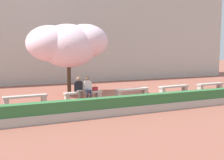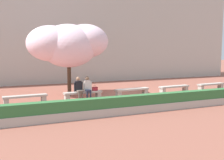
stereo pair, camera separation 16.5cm
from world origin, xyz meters
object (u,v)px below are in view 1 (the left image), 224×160
at_px(stone_bench_west_end, 26,98).
at_px(stone_bench_near_west, 83,94).
at_px(person_seated_right, 88,87).
at_px(stone_bench_center, 132,91).
at_px(stone_bench_near_east, 174,88).
at_px(cherry_tree_main, 68,44).
at_px(handbag, 95,89).
at_px(stone_bench_east_end, 210,85).
at_px(person_seated_left, 79,88).

height_order(stone_bench_west_end, stone_bench_near_west, same).
bearing_deg(person_seated_right, stone_bench_center, 1.08).
height_order(stone_bench_near_west, person_seated_right, person_seated_right).
bearing_deg(stone_bench_near_east, person_seated_right, -179.48).
distance_m(stone_bench_near_west, cherry_tree_main, 3.31).
distance_m(stone_bench_near_east, cherry_tree_main, 7.32).
height_order(stone_bench_west_end, handbag, handbag).
distance_m(stone_bench_west_end, stone_bench_center, 6.18).
relative_size(stone_bench_west_end, stone_bench_center, 1.00).
xyz_separation_m(stone_bench_center, stone_bench_near_east, (3.09, -0.00, 0.00)).
xyz_separation_m(stone_bench_west_end, stone_bench_near_east, (9.27, -0.00, 0.00)).
distance_m(stone_bench_east_end, cherry_tree_main, 10.18).
height_order(stone_bench_center, stone_bench_near_east, same).
height_order(stone_bench_near_east, person_seated_left, person_seated_left).
height_order(stone_bench_east_end, handbag, handbag).
height_order(stone_bench_near_east, stone_bench_east_end, same).
bearing_deg(stone_bench_center, stone_bench_east_end, 0.00).
bearing_deg(cherry_tree_main, person_seated_left, -86.38).
bearing_deg(person_seated_left, stone_bench_near_east, 0.47).
relative_size(handbag, cherry_tree_main, 0.07).
bearing_deg(handbag, stone_bench_east_end, -0.09).
bearing_deg(handbag, stone_bench_near_east, -0.13).
height_order(stone_bench_west_end, person_seated_left, person_seated_left).
relative_size(person_seated_right, handbag, 3.81).
distance_m(stone_bench_near_east, stone_bench_east_end, 3.09).
xyz_separation_m(stone_bench_near_east, stone_bench_east_end, (3.09, 0.00, 0.00)).
relative_size(stone_bench_center, cherry_tree_main, 0.45).
bearing_deg(person_seated_left, stone_bench_west_end, 178.92).
bearing_deg(stone_bench_west_end, handbag, 0.19).
height_order(person_seated_left, person_seated_right, same).
relative_size(stone_bench_near_east, person_seated_left, 1.72).
xyz_separation_m(stone_bench_near_east, person_seated_left, (-6.43, -0.05, 0.38)).
bearing_deg(stone_bench_east_end, person_seated_right, -179.66).
distance_m(stone_bench_east_end, handbag, 8.56).
bearing_deg(person_seated_right, stone_bench_near_east, 0.52).
bearing_deg(stone_bench_near_east, stone_bench_east_end, 0.00).
relative_size(stone_bench_near_west, cherry_tree_main, 0.45).
bearing_deg(stone_bench_center, stone_bench_near_east, -0.00).
relative_size(stone_bench_west_end, stone_bench_near_east, 1.00).
height_order(stone_bench_center, stone_bench_east_end, same).
xyz_separation_m(stone_bench_center, person_seated_left, (-3.34, -0.05, 0.38)).
height_order(stone_bench_near_east, cherry_tree_main, cherry_tree_main).
xyz_separation_m(stone_bench_center, stone_bench_east_end, (6.18, 0.00, 0.00)).
bearing_deg(stone_bench_east_end, person_seated_left, -179.68).
bearing_deg(handbag, person_seated_right, -171.73).
xyz_separation_m(stone_bench_west_end, stone_bench_center, (6.18, 0.00, 0.00)).
distance_m(stone_bench_center, handbag, 2.39).
bearing_deg(cherry_tree_main, person_seated_right, -70.49).
distance_m(stone_bench_center, cherry_tree_main, 4.77).
xyz_separation_m(stone_bench_center, cherry_tree_main, (-3.46, 1.70, 2.81)).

